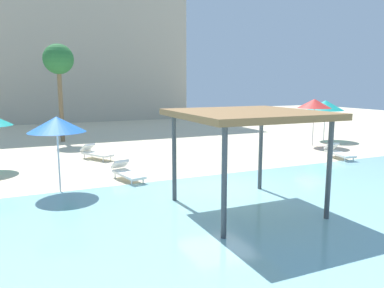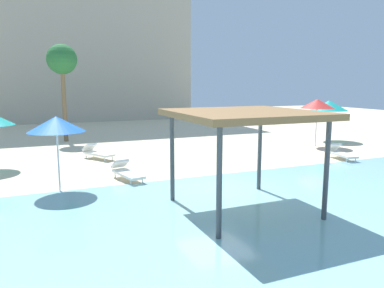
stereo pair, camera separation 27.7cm
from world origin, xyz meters
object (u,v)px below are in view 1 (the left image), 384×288
Objects in this scene: beach_umbrella_blue_1 at (57,124)px; lounge_chair_2 at (338,152)px; shade_pavilion at (247,118)px; beach_umbrella_red_3 at (314,104)px; palm_tree_1 at (58,61)px; beach_umbrella_teal_0 at (325,105)px; lounge_chair_3 at (95,153)px; lounge_chair_0 at (127,172)px.

beach_umbrella_blue_1 is 1.34× the size of lounge_chair_2.
beach_umbrella_red_3 is at bearing 39.83° from shade_pavilion.
beach_umbrella_blue_1 is 15.49m from beach_umbrella_red_3.
palm_tree_1 is at bearing 102.91° from shade_pavilion.
lounge_chair_3 is at bearing -179.10° from beach_umbrella_teal_0.
beach_umbrella_blue_1 is 1.35× the size of lounge_chair_3.
lounge_chair_0 is at bearing -24.29° from lounge_chair_3.
beach_umbrella_blue_1 is at bearing -162.02° from beach_umbrella_teal_0.
beach_umbrella_blue_1 is at bearing -164.53° from beach_umbrella_red_3.
shade_pavilion is 9.97m from lounge_chair_2.
beach_umbrella_teal_0 is at bearing 61.60° from lounge_chair_3.
shade_pavilion reaches higher than lounge_chair_0.
beach_umbrella_red_3 reaches higher than lounge_chair_0.
lounge_chair_3 is at bearing 68.52° from beach_umbrella_blue_1.
beach_umbrella_red_3 reaches higher than beach_umbrella_teal_0.
beach_umbrella_teal_0 is 15.61m from lounge_chair_0.
beach_umbrella_teal_0 reaches higher than lounge_chair_2.
lounge_chair_2 and lounge_chair_3 have the same top height.
lounge_chair_2 is 12.22m from lounge_chair_3.
lounge_chair_2 is at bearing 2.07° from beach_umbrella_blue_1.
lounge_chair_2 is 17.42m from palm_tree_1.
lounge_chair_3 is at bearing -81.95° from palm_tree_1.
palm_tree_1 is at bearing 158.16° from beach_umbrella_teal_0.
beach_umbrella_red_3 is at bearing 93.65° from lounge_chair_0.
lounge_chair_3 is (2.10, 5.34, -2.04)m from beach_umbrella_blue_1.
beach_umbrella_teal_0 is 0.94× the size of beach_umbrella_red_3.
beach_umbrella_blue_1 reaches higher than lounge_chair_3.
beach_umbrella_blue_1 reaches higher than lounge_chair_0.
beach_umbrella_red_3 is at bearing -29.74° from palm_tree_1.
palm_tree_1 reaches higher than shade_pavilion.
lounge_chair_2 is at bearing 29.28° from shade_pavilion.
beach_umbrella_teal_0 reaches higher than lounge_chair_0.
beach_umbrella_teal_0 is 1.34× the size of lounge_chair_0.
lounge_chair_0 is 10.80m from lounge_chair_2.
lounge_chair_3 is at bearing 174.62° from beach_umbrella_red_3.
beach_umbrella_blue_1 is at bearing -77.40° from lounge_chair_2.
palm_tree_1 is at bearing 84.48° from beach_umbrella_blue_1.
beach_umbrella_blue_1 is at bearing -88.24° from lounge_chair_0.
palm_tree_1 reaches higher than beach_umbrella_teal_0.
shade_pavilion is 2.03× the size of lounge_chair_3.
beach_umbrella_blue_1 is 0.42× the size of palm_tree_1.
beach_umbrella_red_3 is 1.43× the size of lounge_chair_0.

